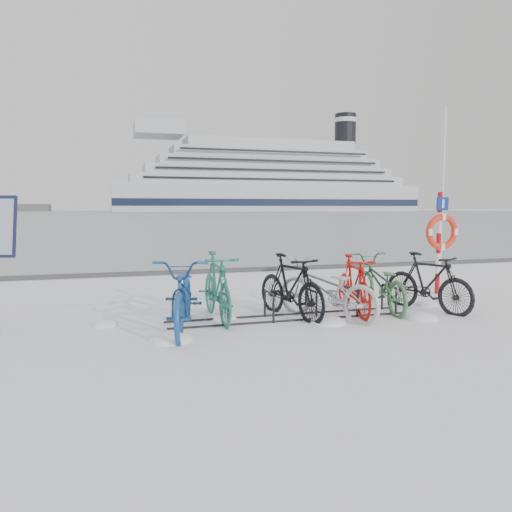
# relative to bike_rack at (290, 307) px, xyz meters

# --- Properties ---
(ground) EXTENTS (900.00, 900.00, 0.00)m
(ground) POSITION_rel_bike_rack_xyz_m (0.00, 0.00, -0.18)
(ground) COLOR white
(ground) RESTS_ON ground
(ice_sheet) EXTENTS (400.00, 298.00, 0.02)m
(ice_sheet) POSITION_rel_bike_rack_xyz_m (0.00, 155.00, -0.17)
(ice_sheet) COLOR #98A3AC
(ice_sheet) RESTS_ON ground
(quay_edge) EXTENTS (400.00, 0.25, 0.10)m
(quay_edge) POSITION_rel_bike_rack_xyz_m (0.00, 5.90, -0.13)
(quay_edge) COLOR #3F3F42
(quay_edge) RESTS_ON ground
(bike_rack) EXTENTS (4.00, 0.48, 0.46)m
(bike_rack) POSITION_rel_bike_rack_xyz_m (0.00, 0.00, 0.00)
(bike_rack) COLOR black
(bike_rack) RESTS_ON ground
(lifebuoy_station) EXTENTS (0.73, 0.22, 3.81)m
(lifebuoy_station) POSITION_rel_bike_rack_xyz_m (3.75, 1.26, 1.10)
(lifebuoy_station) COLOR #AC0D0F
(lifebuoy_station) RESTS_ON ground
(cruise_ferry) EXTENTS (143.37, 27.03, 47.11)m
(cruise_ferry) POSITION_rel_bike_rack_xyz_m (69.76, 217.41, 12.65)
(cruise_ferry) COLOR silver
(cruise_ferry) RESTS_ON ground
(bike_0) EXTENTS (1.19, 2.24, 1.12)m
(bike_0) POSITION_rel_bike_rack_xyz_m (-1.75, -0.27, 0.38)
(bike_0) COLOR navy
(bike_0) RESTS_ON ground
(bike_1) EXTENTS (0.53, 1.85, 1.11)m
(bike_1) POSITION_rel_bike_rack_xyz_m (-1.15, 0.27, 0.38)
(bike_1) COLOR #20725B
(bike_1) RESTS_ON ground
(bike_2) EXTENTS (0.94, 1.84, 1.07)m
(bike_2) POSITION_rel_bike_rack_xyz_m (0.04, 0.11, 0.35)
(bike_2) COLOR black
(bike_2) RESTS_ON ground
(bike_3) EXTENTS (1.54, 2.03, 1.02)m
(bike_3) POSITION_rel_bike_rack_xyz_m (0.55, -0.18, 0.33)
(bike_3) COLOR #B3B7BC
(bike_3) RESTS_ON ground
(bike_4) EXTENTS (0.75, 1.75, 1.02)m
(bike_4) POSITION_rel_bike_rack_xyz_m (1.16, 0.08, 0.33)
(bike_4) COLOR #BA0D09
(bike_4) RESTS_ON ground
(bike_5) EXTENTS (0.83, 1.95, 1.00)m
(bike_5) POSITION_rel_bike_rack_xyz_m (1.75, 0.22, 0.32)
(bike_5) COLOR #376E40
(bike_5) RESTS_ON ground
(bike_6) EXTENTS (1.07, 1.79, 1.04)m
(bike_6) POSITION_rel_bike_rack_xyz_m (2.51, -0.08, 0.34)
(bike_6) COLOR black
(bike_6) RESTS_ON ground
(snow_drifts) EXTENTS (6.03, 2.15, 0.21)m
(snow_drifts) POSITION_rel_bike_rack_xyz_m (-0.04, -0.19, -0.18)
(snow_drifts) COLOR white
(snow_drifts) RESTS_ON ground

